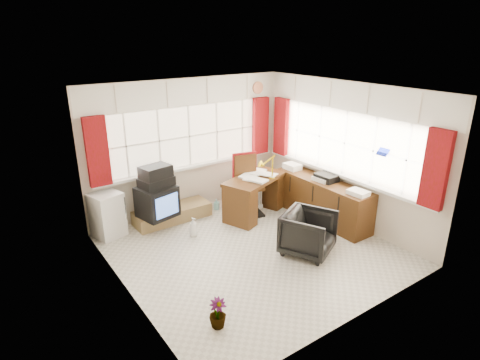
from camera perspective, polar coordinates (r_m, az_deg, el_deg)
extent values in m
plane|color=beige|center=(6.47, 1.79, -9.92)|extent=(4.00, 4.00, 0.00)
plane|color=beige|center=(7.55, -7.25, 4.76)|extent=(4.00, 0.00, 4.00)
plane|color=beige|center=(4.63, 17.03, -6.33)|extent=(4.00, 0.00, 4.00)
plane|color=beige|center=(5.08, -16.51, -3.84)|extent=(0.00, 4.00, 4.00)
plane|color=beige|center=(7.26, 14.68, 3.61)|extent=(0.00, 4.00, 4.00)
plane|color=white|center=(5.64, 2.07, 12.61)|extent=(4.00, 4.00, 0.00)
plane|color=#FFEBC9|center=(7.49, -7.24, 6.20)|extent=(3.60, 0.00, 3.60)
cube|color=white|center=(7.61, -6.91, 1.90)|extent=(3.70, 0.12, 0.05)
cube|color=white|center=(7.02, -15.89, 4.63)|extent=(0.03, 0.02, 1.10)
cube|color=white|center=(7.23, -11.41, 5.45)|extent=(0.03, 0.02, 1.10)
cube|color=white|center=(7.48, -7.21, 6.18)|extent=(0.03, 0.02, 1.10)
cube|color=white|center=(7.77, -3.28, 6.84)|extent=(0.03, 0.02, 1.10)
cube|color=white|center=(8.09, 0.36, 7.42)|extent=(0.03, 0.02, 1.10)
plane|color=#FFEBC9|center=(7.19, 14.71, 5.11)|extent=(0.00, 3.60, 3.60)
cube|color=white|center=(7.33, 14.11, 0.69)|extent=(0.12, 3.70, 0.05)
cube|color=white|center=(6.51, 22.61, 2.62)|extent=(0.02, 0.03, 1.10)
cube|color=white|center=(6.83, 18.45, 3.93)|extent=(0.02, 0.03, 1.10)
cube|color=white|center=(7.19, 14.66, 5.10)|extent=(0.02, 0.03, 1.10)
cube|color=white|center=(7.57, 11.24, 6.13)|extent=(0.02, 0.03, 1.10)
cube|color=white|center=(7.99, 8.14, 7.04)|extent=(0.02, 0.03, 1.10)
cube|color=maroon|center=(6.82, -19.63, 3.80)|extent=(0.35, 0.10, 1.15)
cube|color=maroon|center=(8.27, 2.92, 7.71)|extent=(0.35, 0.10, 1.15)
cube|color=maroon|center=(8.23, 5.88, 7.57)|extent=(0.10, 0.35, 1.15)
cube|color=maroon|center=(6.21, 26.08, 1.35)|extent=(0.10, 0.35, 1.15)
cube|color=silver|center=(7.32, -7.45, 12.25)|extent=(3.95, 0.08, 0.48)
cube|color=silver|center=(7.02, 15.19, 11.39)|extent=(0.08, 3.95, 0.48)
cube|color=#472710|center=(7.38, 2.18, 0.16)|extent=(1.43, 1.04, 0.06)
cube|color=#472710|center=(7.13, -0.03, -3.78)|extent=(0.48, 0.64, 0.69)
cube|color=#472710|center=(7.90, 4.09, -1.36)|extent=(0.48, 0.64, 0.69)
cube|color=white|center=(7.36, 2.18, 0.45)|extent=(0.31, 0.36, 0.02)
cube|color=white|center=(7.36, 2.18, 0.48)|extent=(0.31, 0.36, 0.02)
cube|color=white|center=(7.36, 2.18, 0.51)|extent=(0.31, 0.36, 0.02)
cube|color=white|center=(7.36, 2.18, 0.54)|extent=(0.31, 0.36, 0.02)
cube|color=white|center=(7.36, 2.18, 0.57)|extent=(0.31, 0.36, 0.02)
cube|color=white|center=(7.35, 2.18, 0.60)|extent=(0.31, 0.36, 0.02)
cylinder|color=#E0BB09|center=(7.33, 4.59, 0.33)|extent=(0.10, 0.10, 0.02)
cylinder|color=#E0BB09|center=(7.27, 4.63, 1.79)|extent=(0.02, 0.02, 0.39)
cone|color=#E0BB09|center=(7.22, 4.66, 2.96)|extent=(0.19, 0.17, 0.16)
cube|color=black|center=(7.65, 1.25, -4.70)|extent=(0.58, 0.58, 0.04)
cylinder|color=silver|center=(7.54, 1.27, -2.94)|extent=(0.06, 0.06, 0.55)
cube|color=#472710|center=(7.44, 1.28, -0.98)|extent=(0.56, 0.55, 0.06)
cube|color=#472710|center=(7.54, 0.63, 1.73)|extent=(0.43, 0.16, 0.53)
cube|color=maroon|center=(7.54, 0.63, 1.89)|extent=(0.47, 0.18, 0.55)
imported|color=black|center=(6.33, 9.70, -7.45)|extent=(0.98, 0.99, 0.68)
cube|color=white|center=(7.82, 1.77, -3.97)|extent=(0.42, 0.19, 0.08)
cube|color=white|center=(7.59, 0.74, -2.23)|extent=(0.03, 0.12, 0.53)
cube|color=white|center=(7.62, 1.10, -2.12)|extent=(0.03, 0.12, 0.53)
cube|color=white|center=(7.66, 1.44, -2.00)|extent=(0.03, 0.12, 0.53)
cube|color=white|center=(7.70, 1.79, -1.89)|extent=(0.03, 0.12, 0.53)
cube|color=white|center=(7.74, 2.13, -1.78)|extent=(0.03, 0.12, 0.53)
cube|color=white|center=(7.77, 2.47, -1.68)|extent=(0.03, 0.12, 0.53)
cube|color=white|center=(7.81, 2.80, -1.57)|extent=(0.03, 0.12, 0.53)
cube|color=#472710|center=(7.48, 11.58, -2.77)|extent=(0.50, 2.00, 0.75)
cube|color=white|center=(6.83, 16.47, -1.64)|extent=(0.24, 0.32, 0.10)
cube|color=white|center=(7.31, 11.65, 0.25)|extent=(0.24, 0.32, 0.10)
cube|color=white|center=(7.84, 7.45, 1.89)|extent=(0.24, 0.32, 0.10)
cube|color=black|center=(7.32, 12.19, 0.33)|extent=(0.31, 0.38, 0.12)
cube|color=olive|center=(7.48, -9.57, -4.74)|extent=(1.40, 0.50, 0.25)
cube|color=black|center=(7.04, -11.72, -3.01)|extent=(0.69, 0.65, 0.53)
cube|color=#4E7ADE|center=(6.84, -10.32, -3.64)|extent=(0.44, 0.12, 0.36)
cube|color=black|center=(7.14, -11.53, -3.94)|extent=(0.73, 0.54, 0.24)
cube|color=black|center=(7.05, -11.66, -2.19)|extent=(0.67, 0.51, 0.23)
cube|color=black|center=(6.97, -11.79, -0.48)|extent=(0.61, 0.48, 0.22)
cube|color=black|center=(6.90, -11.92, 1.18)|extent=(0.55, 0.44, 0.21)
cube|color=white|center=(7.09, -18.35, -4.71)|extent=(0.55, 0.55, 0.77)
cube|color=silver|center=(6.96, -16.02, -3.88)|extent=(0.02, 0.02, 0.41)
imported|color=silver|center=(6.85, -6.67, -6.64)|extent=(0.16, 0.16, 0.33)
imported|color=#93DBD5|center=(7.83, -3.36, -3.44)|extent=(0.14, 0.14, 0.21)
imported|color=black|center=(4.91, -3.19, -18.41)|extent=(0.24, 0.24, 0.37)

